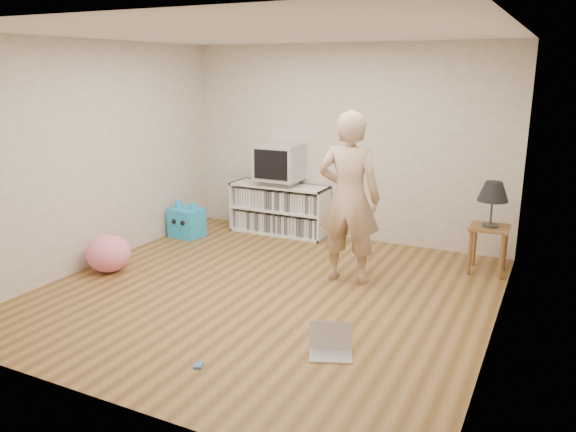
% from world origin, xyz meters
% --- Properties ---
extents(ground, '(4.50, 4.50, 0.00)m').
position_xyz_m(ground, '(0.00, 0.00, 0.00)').
color(ground, brown).
rests_on(ground, ground).
extents(walls, '(4.52, 4.52, 2.60)m').
position_xyz_m(walls, '(0.00, 0.00, 1.30)').
color(walls, '#BBB4A4').
rests_on(walls, ground).
extents(ceiling, '(4.50, 4.50, 0.01)m').
position_xyz_m(ceiling, '(0.00, 0.00, 2.60)').
color(ceiling, white).
rests_on(ceiling, walls).
extents(media_unit, '(1.40, 0.45, 0.70)m').
position_xyz_m(media_unit, '(-0.87, 2.04, 0.35)').
color(media_unit, white).
rests_on(media_unit, ground).
extents(dvd_deck, '(0.45, 0.35, 0.07)m').
position_xyz_m(dvd_deck, '(-0.87, 2.02, 0.73)').
color(dvd_deck, gray).
rests_on(dvd_deck, media_unit).
extents(crt_tv, '(0.60, 0.53, 0.50)m').
position_xyz_m(crt_tv, '(-0.87, 2.02, 1.02)').
color(crt_tv, '#AEAEB3').
rests_on(crt_tv, dvd_deck).
extents(side_table, '(0.42, 0.42, 0.55)m').
position_xyz_m(side_table, '(1.99, 1.65, 0.42)').
color(side_table, brown).
rests_on(side_table, ground).
extents(table_lamp, '(0.34, 0.34, 0.52)m').
position_xyz_m(table_lamp, '(1.99, 1.65, 0.94)').
color(table_lamp, '#333333').
rests_on(table_lamp, side_table).
extents(person, '(0.72, 0.51, 1.87)m').
position_xyz_m(person, '(0.64, 0.71, 0.93)').
color(person, tan).
rests_on(person, ground).
extents(laptop, '(0.43, 0.39, 0.24)m').
position_xyz_m(laptop, '(1.10, -0.90, 0.07)').
color(laptop, silver).
rests_on(laptop, ground).
extents(playing_cards, '(0.09, 0.11, 0.02)m').
position_xyz_m(playing_cards, '(0.25, -1.57, 0.01)').
color(playing_cards, '#4569B8').
rests_on(playing_cards, ground).
extents(plush_blue, '(0.45, 0.40, 0.49)m').
position_xyz_m(plush_blue, '(-1.95, 1.29, 0.21)').
color(plush_blue, '#1FA1F2').
rests_on(plush_blue, ground).
extents(plush_pink, '(0.65, 0.65, 0.43)m').
position_xyz_m(plush_pink, '(-1.92, -0.25, 0.21)').
color(plush_pink, pink).
rests_on(plush_pink, ground).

